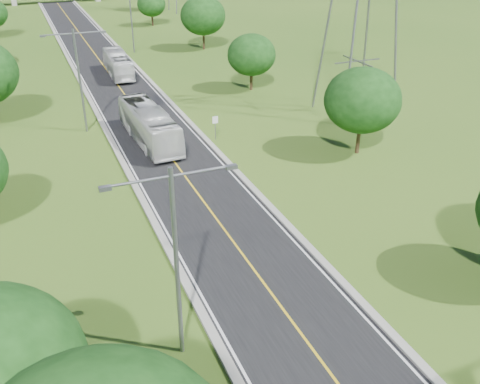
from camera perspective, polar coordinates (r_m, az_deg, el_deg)
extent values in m
plane|color=#325618|center=(71.03, -12.86, 10.97)|extent=(260.00, 260.00, 0.00)
cube|color=black|center=(76.75, -13.72, 12.10)|extent=(8.00, 150.00, 0.06)
cube|color=gray|center=(76.25, -16.92, 11.67)|extent=(0.50, 150.00, 0.22)
cube|color=gray|center=(77.45, -10.57, 12.60)|extent=(0.50, 150.00, 0.22)
cylinder|color=slate|center=(51.52, -2.65, 6.87)|extent=(0.08, 0.08, 2.40)
cube|color=white|center=(51.22, -2.66, 7.70)|extent=(0.55, 0.04, 0.70)
cube|color=gray|center=(148.65, -22.99, 18.26)|extent=(1.20, 3.00, 2.00)
cylinder|color=slate|center=(24.61, -6.76, -8.01)|extent=(0.22, 0.22, 10.00)
cylinder|color=slate|center=(22.02, -10.90, 1.08)|extent=(2.80, 0.12, 0.12)
cylinder|color=slate|center=(22.63, -3.98, 2.28)|extent=(2.80, 0.12, 0.12)
cube|color=slate|center=(21.87, -14.20, 0.38)|extent=(0.50, 0.25, 0.18)
cube|color=slate|center=(23.05, -0.92, 2.69)|extent=(0.50, 0.25, 0.18)
cylinder|color=slate|center=(54.62, -16.68, 11.15)|extent=(0.22, 0.22, 10.00)
cylinder|color=slate|center=(53.51, -18.89, 15.62)|extent=(2.80, 0.12, 0.12)
cylinder|color=slate|center=(53.76, -15.83, 16.08)|extent=(2.80, 0.12, 0.12)
cube|color=slate|center=(53.45, -20.30, 15.34)|extent=(0.50, 0.25, 0.18)
cube|color=slate|center=(53.94, -14.41, 16.23)|extent=(0.50, 0.25, 0.18)
cylinder|color=slate|center=(88.33, -11.51, 17.55)|extent=(0.22, 0.22, 10.00)
cylinder|color=black|center=(49.46, 12.51, 5.64)|extent=(0.36, 0.36, 2.88)
ellipsoid|color=#10350E|center=(48.31, 12.93, 9.52)|extent=(6.72, 6.72, 5.71)
cylinder|color=black|center=(67.34, 1.21, 11.87)|extent=(0.36, 0.36, 2.52)
ellipsoid|color=#10350E|center=(66.59, 1.23, 14.43)|extent=(5.88, 5.88, 5.00)
cylinder|color=black|center=(89.81, -3.89, 15.91)|extent=(0.36, 0.36, 3.06)
ellipsoid|color=#10350E|center=(89.16, -3.97, 18.26)|extent=(7.14, 7.14, 6.07)
cylinder|color=black|center=(111.95, -9.33, 17.70)|extent=(0.36, 0.36, 2.34)
ellipsoid|color=#10350E|center=(111.52, -9.44, 19.15)|extent=(5.46, 5.46, 4.64)
cylinder|color=black|center=(131.97, -9.99, 19.15)|extent=(0.36, 0.36, 2.70)
imported|color=white|center=(75.47, -12.87, 13.17)|extent=(2.97, 11.10, 3.07)
imported|color=silver|center=(51.33, -9.67, 7.07)|extent=(3.45, 12.25, 3.38)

